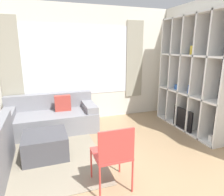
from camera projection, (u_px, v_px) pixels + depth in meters
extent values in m
cube|color=silver|center=(78.00, 65.00, 4.71)|extent=(5.81, 0.07, 2.70)
cube|color=white|center=(78.00, 61.00, 4.65)|extent=(2.54, 0.01, 1.60)
cube|color=#9E9984|center=(10.00, 62.00, 4.18)|extent=(0.44, 0.03, 1.90)
cube|color=#9E9984|center=(134.00, 60.00, 5.09)|extent=(0.44, 0.03, 1.90)
cube|color=silver|center=(206.00, 68.00, 4.05)|extent=(0.07, 4.19, 2.70)
cube|color=gray|center=(34.00, 157.00, 3.29)|extent=(2.11, 2.19, 0.01)
cube|color=#232328|center=(198.00, 75.00, 4.21)|extent=(0.02, 1.82, 2.40)
cube|color=white|center=(212.00, 79.00, 3.65)|extent=(0.36, 0.04, 2.40)
cube|color=white|center=(198.00, 76.00, 3.99)|extent=(0.36, 0.04, 2.40)
cube|color=white|center=(186.00, 74.00, 4.32)|extent=(0.36, 0.04, 2.40)
cube|color=white|center=(175.00, 72.00, 4.65)|extent=(0.36, 0.04, 2.40)
cube|color=white|center=(166.00, 70.00, 4.98)|extent=(0.36, 0.04, 2.40)
cube|color=white|center=(186.00, 128.00, 4.45)|extent=(0.36, 1.82, 0.04)
cube|color=white|center=(190.00, 94.00, 4.25)|extent=(0.36, 1.82, 0.04)
cube|color=white|center=(193.00, 55.00, 4.05)|extent=(0.36, 1.82, 0.04)
cube|color=white|center=(197.00, 14.00, 3.86)|extent=(0.36, 1.82, 0.04)
cube|color=black|center=(183.00, 119.00, 4.32)|extent=(0.04, 0.58, 0.45)
cube|color=black|center=(183.00, 128.00, 4.37)|extent=(0.10, 0.24, 0.03)
cube|color=gold|center=(194.00, 50.00, 4.01)|extent=(0.10, 0.10, 0.17)
cylinder|color=orange|center=(194.00, 50.00, 4.00)|extent=(0.10, 0.10, 0.17)
cube|color=#2856A8|center=(178.00, 87.00, 4.58)|extent=(0.11, 0.11, 0.11)
cylinder|color=#2856A8|center=(192.00, 50.00, 4.05)|extent=(0.06, 0.06, 0.18)
cylinder|color=#388947|center=(169.00, 85.00, 4.91)|extent=(0.07, 0.07, 0.09)
cube|color=white|center=(211.00, 138.00, 3.77)|extent=(0.07, 0.07, 0.11)
cylinder|color=#2856A8|center=(190.00, 89.00, 4.20)|extent=(0.10, 0.10, 0.17)
cube|color=gray|center=(52.00, 122.00, 4.28)|extent=(1.88, 0.89, 0.41)
cube|color=gray|center=(50.00, 101.00, 4.51)|extent=(1.88, 0.18, 0.34)
cube|color=gray|center=(8.00, 114.00, 3.95)|extent=(0.24, 0.83, 0.14)
cube|color=gray|center=(89.00, 106.00, 4.47)|extent=(0.24, 0.83, 0.14)
cube|color=#AD3D33|center=(63.00, 103.00, 4.33)|extent=(0.34, 0.13, 0.34)
cube|color=#47474C|center=(46.00, 145.00, 3.28)|extent=(0.69, 0.66, 0.40)
cylinder|color=#CC3D38|center=(120.00, 158.00, 2.85)|extent=(0.02, 0.02, 0.44)
cylinder|color=#CC3D38|center=(91.00, 164.00, 2.72)|extent=(0.02, 0.02, 0.44)
cylinder|color=#CC3D38|center=(132.00, 176.00, 2.45)|extent=(0.02, 0.02, 0.44)
cylinder|color=#CC3D38|center=(100.00, 184.00, 2.32)|extent=(0.02, 0.02, 0.44)
cube|color=#CC3D38|center=(111.00, 154.00, 2.53)|extent=(0.44, 0.46, 0.02)
cube|color=#CC3D38|center=(117.00, 146.00, 2.28)|extent=(0.44, 0.02, 0.40)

